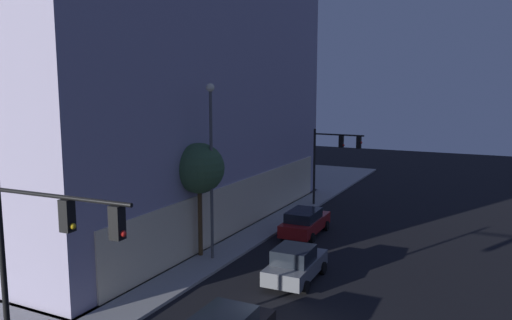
% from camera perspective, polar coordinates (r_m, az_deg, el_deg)
% --- Properties ---
extents(modern_building, '(28.72, 30.58, 20.69)m').
position_cam_1_polar(modern_building, '(40.47, -21.23, 9.23)').
color(modern_building, '#4C4C51').
rests_on(modern_building, ground).
extents(traffic_light_near_corner, '(0.41, 4.97, 6.55)m').
position_cam_1_polar(traffic_light_near_corner, '(15.33, -23.07, -9.07)').
color(traffic_light_near_corner, black).
rests_on(traffic_light_near_corner, sidewalk_corner).
extents(traffic_light_far_corner, '(0.38, 3.98, 5.94)m').
position_cam_1_polar(traffic_light_far_corner, '(38.28, 8.84, 0.91)').
color(traffic_light_far_corner, black).
rests_on(traffic_light_far_corner, sidewalk_corner).
extents(street_lamp_sidewalk, '(0.44, 0.44, 9.30)m').
position_cam_1_polar(street_lamp_sidewalk, '(25.93, -5.19, 0.86)').
color(street_lamp_sidewalk, '#4E4E4E').
rests_on(street_lamp_sidewalk, sidewalk_corner).
extents(sidewalk_tree, '(2.72, 2.72, 6.18)m').
position_cam_1_polar(sidewalk_tree, '(26.60, -6.55, -1.00)').
color(sidewalk_tree, '#51391E').
rests_on(sidewalk_tree, sidewalk_corner).
extents(car_grey, '(4.39, 2.23, 1.72)m').
position_cam_1_polar(car_grey, '(24.34, 4.56, -11.84)').
color(car_grey, slate).
rests_on(car_grey, ground).
extents(car_red, '(4.85, 2.23, 1.64)m').
position_cam_1_polar(car_red, '(31.60, 5.65, -7.11)').
color(car_red, maroon).
rests_on(car_red, ground).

